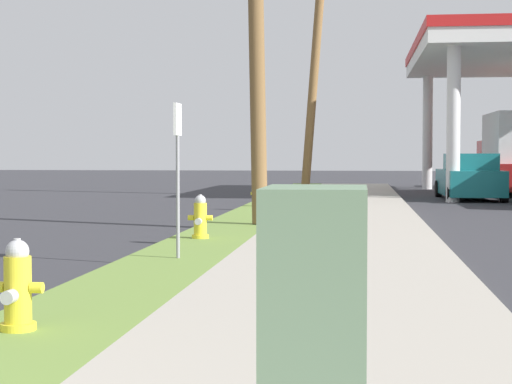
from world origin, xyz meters
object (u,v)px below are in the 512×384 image
object	(u,v)px
fire_hydrant_second	(200,219)
car_teal_by_near_pump	(470,179)
utility_cabinet	(315,352)
fire_hydrant_nearest	(18,290)
fire_hydrant_third	(258,194)
truck_tan_on_apron	(504,168)
utility_pole_background	(315,68)
street_sign_post	(178,148)

from	to	relation	value
fire_hydrant_second	car_teal_by_near_pump	xyz separation A→B (m)	(6.41, 15.67, 0.28)
car_teal_by_near_pump	utility_cabinet	bearing A→B (deg)	-98.42
fire_hydrant_nearest	fire_hydrant_third	distance (m)	16.85
fire_hydrant_second	truck_tan_on_apron	world-z (taller)	truck_tan_on_apron
utility_pole_background	street_sign_post	distance (m)	20.12
fire_hydrant_nearest	utility_pole_background	xyz separation A→B (m)	(1.08, 24.79, 4.24)
fire_hydrant_second	utility_pole_background	world-z (taller)	utility_pole_background
fire_hydrant_third	car_teal_by_near_pump	distance (m)	9.21
utility_pole_background	fire_hydrant_nearest	bearing A→B (deg)	-92.50
utility_pole_background	fire_hydrant_third	bearing A→B (deg)	-98.00
fire_hydrant_nearest	fire_hydrant_third	bearing A→B (deg)	90.12
utility_pole_background	fire_hydrant_second	bearing A→B (deg)	-93.44
street_sign_post	truck_tan_on_apron	size ratio (longest dim) A/B	0.39
fire_hydrant_second	utility_pole_background	xyz separation A→B (m)	(1.03, 17.10, 4.24)
utility_cabinet	utility_pole_background	bearing A→B (deg)	93.04
street_sign_post	utility_pole_background	bearing A→B (deg)	87.65
fire_hydrant_third	utility_pole_background	bearing A→B (deg)	82.00
fire_hydrant_third	street_sign_post	size ratio (longest dim) A/B	0.35
street_sign_post	fire_hydrant_second	bearing A→B (deg)	94.34
street_sign_post	fire_hydrant_nearest	bearing A→B (deg)	-93.08
utility_cabinet	fire_hydrant_nearest	bearing A→B (deg)	129.94
fire_hydrant_second	utility_cabinet	distance (m)	11.04
fire_hydrant_third	car_teal_by_near_pump	bearing A→B (deg)	45.07
fire_hydrant_second	truck_tan_on_apron	size ratio (longest dim) A/B	0.14
fire_hydrant_nearest	fire_hydrant_second	bearing A→B (deg)	89.60
fire_hydrant_third	utility_pole_background	distance (m)	9.07
utility_pole_background	utility_cabinet	distance (m)	28.17
street_sign_post	car_teal_by_near_pump	xyz separation A→B (m)	(6.20, 18.45, -0.91)
utility_cabinet	street_sign_post	xyz separation A→B (m)	(-2.29, 7.97, 0.92)
utility_pole_background	utility_cabinet	bearing A→B (deg)	-86.96
street_sign_post	car_teal_by_near_pump	world-z (taller)	street_sign_post
fire_hydrant_third	fire_hydrant_nearest	bearing A→B (deg)	-89.88
utility_pole_background	street_sign_post	bearing A→B (deg)	-92.35
fire_hydrant_nearest	fire_hydrant_second	distance (m)	7.69
fire_hydrant_second	street_sign_post	distance (m)	3.03
utility_pole_background	truck_tan_on_apron	world-z (taller)	utility_pole_background
utility_cabinet	fire_hydrant_second	bearing A→B (deg)	103.12
utility_pole_background	street_sign_post	xyz separation A→B (m)	(-0.82, -19.87, -3.05)
car_teal_by_near_pump	truck_tan_on_apron	bearing A→B (deg)	74.88
fire_hydrant_third	truck_tan_on_apron	size ratio (longest dim) A/B	0.14
fire_hydrant_third	car_teal_by_near_pump	size ratio (longest dim) A/B	0.16
fire_hydrant_second	fire_hydrant_nearest	bearing A→B (deg)	-90.40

